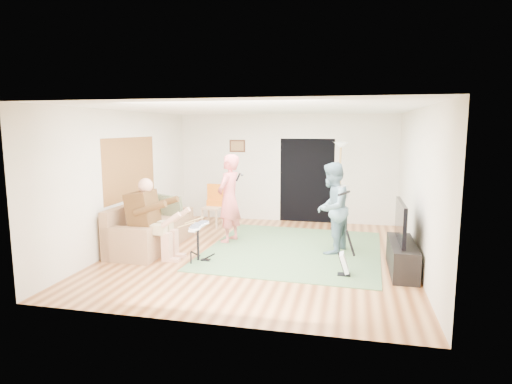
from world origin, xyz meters
TOP-DOWN VIEW (x-y plane):
  - floor at (0.00, 0.00)m, footprint 6.00×6.00m
  - walls at (0.00, 0.00)m, footprint 5.50×6.00m
  - ceiling at (0.00, 0.00)m, footprint 6.00×6.00m
  - window_blinds at (-2.74, 0.20)m, footprint 0.00×2.05m
  - doorway at (0.55, 2.99)m, footprint 2.10×0.00m
  - picture_frame at (-1.25, 2.99)m, footprint 0.42×0.03m
  - area_rug at (0.58, 0.40)m, footprint 3.43×3.71m
  - sofa at (-2.30, -0.01)m, footprint 0.91×2.21m
  - drummer at (-1.86, -0.66)m, footprint 0.96×0.53m
  - drum_kit at (-1.00, -0.66)m, footprint 0.37×0.67m
  - singer at (-0.82, 0.72)m, footprint 0.58×0.75m
  - microphone at (-0.62, 0.72)m, footprint 0.06×0.06m
  - guitarist at (1.29, 0.39)m, footprint 0.88×1.00m
  - guitar_held at (1.49, 0.39)m, footprint 0.32×0.60m
  - guitar_spare at (1.58, -0.89)m, footprint 0.27×0.25m
  - torchiere_lamp at (1.38, 2.32)m, footprint 0.36×0.36m
  - dining_chair at (-1.60, 1.99)m, footprint 0.47×0.49m
  - tv_cabinet at (2.50, -0.48)m, footprint 0.40×1.40m
  - television at (2.45, -0.48)m, footprint 0.06×1.18m

SIDE VIEW (x-z plane):
  - floor at x=0.00m, z-range 0.00..0.00m
  - area_rug at x=0.58m, z-range 0.00..0.02m
  - guitar_spare at x=1.58m, z-range -0.16..0.60m
  - tv_cabinet at x=2.50m, z-range 0.00..0.50m
  - sofa at x=-2.30m, z-range -0.15..0.75m
  - drum_kit at x=-1.00m, z-range -0.04..0.64m
  - dining_chair at x=-1.60m, z-range -0.15..0.87m
  - drummer at x=-1.86m, z-range -0.16..1.31m
  - television at x=2.45m, z-range 0.52..1.18m
  - guitarist at x=1.29m, z-range 0.00..1.73m
  - singer at x=-0.82m, z-range 0.00..1.83m
  - doorway at x=0.55m, z-range 0.00..2.10m
  - guitar_held at x=1.49m, z-range 1.05..1.31m
  - walls at x=0.00m, z-range 0.00..2.70m
  - microphone at x=-0.62m, z-range 1.25..1.49m
  - torchiere_lamp at x=1.38m, z-range 0.38..2.42m
  - window_blinds at x=-2.74m, z-range 0.53..2.58m
  - picture_frame at x=-1.25m, z-range 1.74..2.06m
  - ceiling at x=0.00m, z-range 2.70..2.70m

